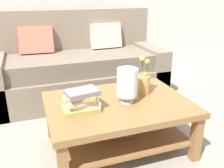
{
  "coord_description": "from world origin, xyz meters",
  "views": [
    {
      "loc": [
        -0.68,
        -2.16,
        1.28
      ],
      "look_at": [
        -0.02,
        -0.3,
        0.53
      ],
      "focal_mm": 39.64,
      "sensor_mm": 36.0,
      "label": 1
    }
  ],
  "objects": [
    {
      "name": "flower_pitcher",
      "position": [
        0.24,
        -0.37,
        0.57
      ],
      "size": [
        0.11,
        0.12,
        0.35
      ],
      "color": "tan",
      "rests_on": "coffee_table"
    },
    {
      "name": "ground_plane",
      "position": [
        0.0,
        0.0,
        0.0
      ],
      "size": [
        10.0,
        10.0,
        0.0
      ],
      "primitive_type": "plane",
      "color": "gray"
    },
    {
      "name": "glass_hurricane_vase",
      "position": [
        0.05,
        -0.47,
        0.6
      ],
      "size": [
        0.17,
        0.17,
        0.28
      ],
      "color": "silver",
      "rests_on": "coffee_table"
    },
    {
      "name": "coffee_table",
      "position": [
        -0.02,
        -0.45,
        0.31
      ],
      "size": [
        1.15,
        0.84,
        0.43
      ],
      "color": "olive",
      "rests_on": "ground"
    },
    {
      "name": "couch",
      "position": [
        -0.08,
        0.83,
        0.36
      ],
      "size": [
        2.09,
        0.9,
        1.06
      ],
      "color": "#7A6B5B",
      "rests_on": "ground"
    },
    {
      "name": "book_stack_main",
      "position": [
        -0.34,
        -0.5,
        0.51
      ],
      "size": [
        0.29,
        0.22,
        0.17
      ],
      "color": "tan",
      "rests_on": "coffee_table"
    }
  ]
}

